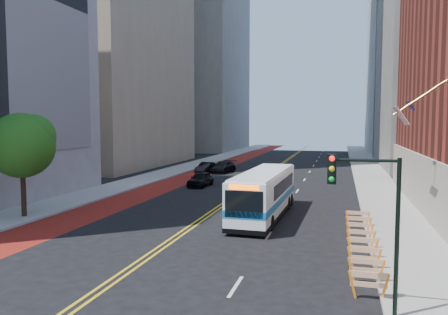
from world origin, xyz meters
name	(u,v)px	position (x,y,z in m)	size (l,w,h in m)	color
ground	(143,260)	(0.00, 0.00, 0.00)	(160.00, 160.00, 0.00)	black
sidewalk_left	(161,174)	(-12.00, 30.00, 0.07)	(4.00, 140.00, 0.15)	gray
sidewalk_right	(374,181)	(12.00, 30.00, 0.07)	(4.00, 140.00, 0.15)	gray
bus_lane_paint	(192,176)	(-8.10, 30.00, 0.00)	(3.60, 140.00, 0.01)	maroon
center_line_inner	(259,178)	(-0.18, 30.00, 0.00)	(0.14, 140.00, 0.01)	gold
center_line_outer	(262,178)	(0.18, 30.00, 0.00)	(0.14, 140.00, 0.01)	gold
lane_dashes	(310,172)	(4.80, 38.00, 0.01)	(0.14, 98.20, 0.01)	silver
midrise_right_far	(424,15)	(24.00, 78.00, 27.50)	(20.00, 28.00, 55.00)	gray
midrise_left_far	(195,6)	(-24.00, 78.00, 32.50)	(20.00, 26.00, 65.00)	slate
construction_barriers	(362,241)	(9.60, 3.42, 0.68)	(1.42, 10.91, 1.00)	orange
street_tree	(23,143)	(-11.24, 6.04, 4.91)	(4.20, 4.20, 6.70)	black
traffic_signal	(368,203)	(9.41, -3.51, 3.72)	(2.21, 0.34, 5.07)	black
transit_bus	(265,193)	(3.76, 10.51, 1.59)	(2.74, 11.15, 3.05)	white
car_a	(201,179)	(-4.62, 22.52, 0.71)	(1.67, 4.16, 1.42)	black
car_b	(206,168)	(-7.45, 33.36, 0.67)	(1.41, 4.05, 1.33)	black
car_c	(223,167)	(-5.52, 34.27, 0.71)	(1.98, 4.86, 1.41)	black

